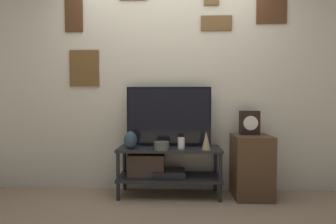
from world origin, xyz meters
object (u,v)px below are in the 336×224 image
(television, at_px, (169,116))
(vase_wide_bowl, at_px, (162,146))
(mantel_clock, at_px, (249,123))
(vase_slim_bronze, at_px, (206,141))
(candle_jar, at_px, (181,143))
(vase_urn_stoneware, at_px, (131,140))

(television, bearing_deg, vase_wide_bowl, -107.42)
(television, height_order, mantel_clock, television)
(television, distance_m, vase_slim_bronze, 0.53)
(television, xyz_separation_m, mantel_clock, (0.93, -0.04, -0.07))
(television, distance_m, candle_jar, 0.37)
(television, distance_m, mantel_clock, 0.93)
(vase_wide_bowl, distance_m, candle_jar, 0.22)
(vase_urn_stoneware, xyz_separation_m, vase_slim_bronze, (0.83, -0.05, 0.01))
(candle_jar, distance_m, mantel_clock, 0.83)
(mantel_clock, bearing_deg, vase_slim_bronze, -160.24)
(television, bearing_deg, vase_slim_bronze, -28.06)
(vase_urn_stoneware, bearing_deg, mantel_clock, 5.88)
(vase_slim_bronze, xyz_separation_m, mantel_clock, (0.51, 0.18, 0.18))
(vase_urn_stoneware, height_order, mantel_clock, mantel_clock)
(vase_urn_stoneware, xyz_separation_m, candle_jar, (0.56, -0.01, -0.03))
(television, relative_size, vase_slim_bronze, 4.79)
(candle_jar, height_order, mantel_clock, mantel_clock)
(vase_urn_stoneware, height_order, vase_slim_bronze, vase_slim_bronze)
(television, height_order, vase_urn_stoneware, television)
(television, bearing_deg, mantel_clock, -2.23)
(vase_wide_bowl, relative_size, candle_jar, 1.26)
(candle_jar, relative_size, mantel_clock, 0.47)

